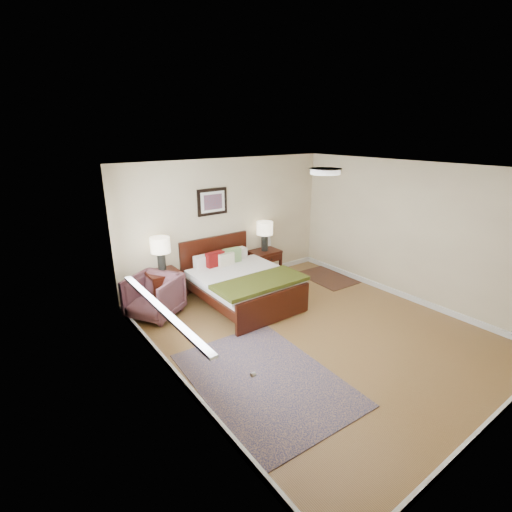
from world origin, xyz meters
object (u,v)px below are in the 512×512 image
(bed, at_px, (241,278))
(rug_persian, at_px, (264,379))
(nightstand_left, at_px, (164,279))
(armchair, at_px, (154,296))
(lamp_right, at_px, (265,231))
(nightstand_right, at_px, (265,261))
(lamp_left, at_px, (160,248))

(bed, distance_m, rug_persian, 2.28)
(nightstand_left, relative_size, armchair, 0.83)
(bed, height_order, lamp_right, lamp_right)
(nightstand_right, height_order, rug_persian, nightstand_right)
(bed, distance_m, lamp_right, 1.41)
(bed, xyz_separation_m, armchair, (-1.45, 0.44, -0.12))
(lamp_left, relative_size, lamp_right, 1.00)
(rug_persian, bearing_deg, armchair, 103.04)
(nightstand_right, xyz_separation_m, armchair, (-2.54, -0.26, -0.01))
(nightstand_left, distance_m, nightstand_right, 2.25)
(nightstand_left, relative_size, lamp_right, 1.07)
(bed, distance_m, armchair, 1.52)
(nightstand_right, xyz_separation_m, lamp_right, (0.00, 0.01, 0.66))
(lamp_left, xyz_separation_m, rug_persian, (0.16, -2.70, -1.08))
(nightstand_left, bearing_deg, nightstand_right, 0.21)
(lamp_right, xyz_separation_m, armchair, (-2.54, -0.27, -0.67))
(armchair, xyz_separation_m, rug_persian, (0.45, -2.43, -0.35))
(rug_persian, bearing_deg, nightstand_left, 96.03)
(armchair, bearing_deg, nightstand_right, 63.32)
(nightstand_left, relative_size, nightstand_right, 1.07)
(nightstand_left, bearing_deg, lamp_right, 0.56)
(bed, xyz_separation_m, lamp_left, (-1.16, 0.71, 0.60))
(lamp_left, bearing_deg, nightstand_left, -90.00)
(nightstand_right, distance_m, lamp_right, 0.66)
(lamp_left, relative_size, armchair, 0.77)
(nightstand_left, xyz_separation_m, lamp_left, (-0.00, 0.02, 0.55))
(nightstand_right, bearing_deg, lamp_right, 90.00)
(nightstand_left, bearing_deg, bed, -30.62)
(armchair, bearing_deg, rug_persian, -21.98)
(nightstand_left, xyz_separation_m, rug_persian, (0.16, -2.68, -0.52))
(nightstand_left, distance_m, lamp_left, 0.55)
(lamp_left, distance_m, armchair, 0.82)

